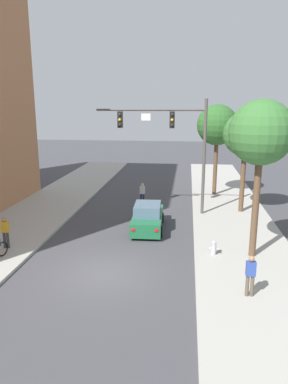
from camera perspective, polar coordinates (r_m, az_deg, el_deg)
ground_plane at (r=16.29m, az=-6.41°, el=-12.80°), size 120.00×120.00×0.00m
sidewalk_right at (r=16.15m, az=17.32°, el=-13.33°), size 5.00×60.00×0.15m
traffic_signal_mast at (r=23.42m, az=4.66°, el=9.08°), size 7.16×0.38×7.50m
car_lead_green at (r=21.30m, az=0.59°, el=-4.12°), size 1.96×4.30×1.60m
pedestrian_sidewalk_left_walker at (r=19.44m, az=-21.28°, el=-5.81°), size 0.36×0.22×1.64m
pedestrian_crossing_road at (r=26.45m, az=-0.27°, el=-0.14°), size 0.36×0.22×1.64m
pedestrian_sidewalk_right_walker at (r=14.35m, az=16.66°, el=-12.43°), size 0.36×0.22×1.64m
fire_hydrant at (r=17.88m, az=11.10°, el=-8.71°), size 0.48×0.24×0.72m
street_tree_nearest at (r=16.97m, az=18.21°, el=8.79°), size 2.95×2.95×7.38m
street_tree_second at (r=24.53m, az=15.93°, el=8.79°), size 2.94×2.94×6.73m
street_tree_third at (r=28.90m, az=11.63°, el=10.37°), size 3.17×3.17×7.18m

